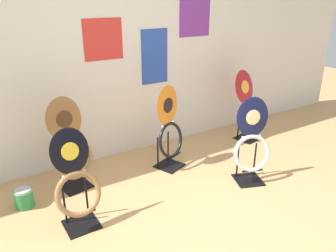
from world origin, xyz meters
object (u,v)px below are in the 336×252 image
(toilet_seat_display_woodgrain, at_px, (70,147))
(paint_can, at_px, (24,197))
(toilet_seat_display_navy_moon, at_px, (252,144))
(toilet_seat_display_crimson_swirl, at_px, (248,107))
(toilet_seat_display_orange_sun, at_px, (169,131))
(toilet_seat_display_jazz_black, at_px, (76,183))

(toilet_seat_display_woodgrain, relative_size, paint_can, 5.22)
(toilet_seat_display_navy_moon, height_order, toilet_seat_display_crimson_swirl, toilet_seat_display_crimson_swirl)
(toilet_seat_display_crimson_swirl, bearing_deg, toilet_seat_display_navy_moon, -131.96)
(toilet_seat_display_crimson_swirl, xyz_separation_m, paint_can, (-2.88, -0.09, -0.36))
(toilet_seat_display_navy_moon, distance_m, toilet_seat_display_crimson_swirl, 1.13)
(toilet_seat_display_orange_sun, bearing_deg, toilet_seat_display_jazz_black, -158.37)
(paint_can, bearing_deg, toilet_seat_display_woodgrain, 12.03)
(toilet_seat_display_crimson_swirl, distance_m, paint_can, 2.90)
(toilet_seat_display_jazz_black, bearing_deg, toilet_seat_display_orange_sun, 21.63)
(toilet_seat_display_jazz_black, xyz_separation_m, toilet_seat_display_crimson_swirl, (2.51, 0.61, 0.04))
(toilet_seat_display_jazz_black, distance_m, toilet_seat_display_orange_sun, 1.29)
(toilet_seat_display_navy_moon, distance_m, toilet_seat_display_woodgrain, 1.83)
(toilet_seat_display_jazz_black, xyz_separation_m, toilet_seat_display_woodgrain, (0.14, 0.63, 0.03))
(toilet_seat_display_jazz_black, bearing_deg, paint_can, 125.05)
(toilet_seat_display_woodgrain, height_order, toilet_seat_display_crimson_swirl, toilet_seat_display_woodgrain)
(toilet_seat_display_crimson_swirl, relative_size, paint_can, 5.14)
(toilet_seat_display_navy_moon, relative_size, paint_can, 5.04)
(toilet_seat_display_woodgrain, bearing_deg, toilet_seat_display_navy_moon, -27.89)
(toilet_seat_display_orange_sun, bearing_deg, toilet_seat_display_navy_moon, -51.46)
(toilet_seat_display_jazz_black, height_order, toilet_seat_display_orange_sun, toilet_seat_display_orange_sun)
(toilet_seat_display_orange_sun, bearing_deg, toilet_seat_display_crimson_swirl, 6.05)
(toilet_seat_display_navy_moon, bearing_deg, paint_can, 160.55)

